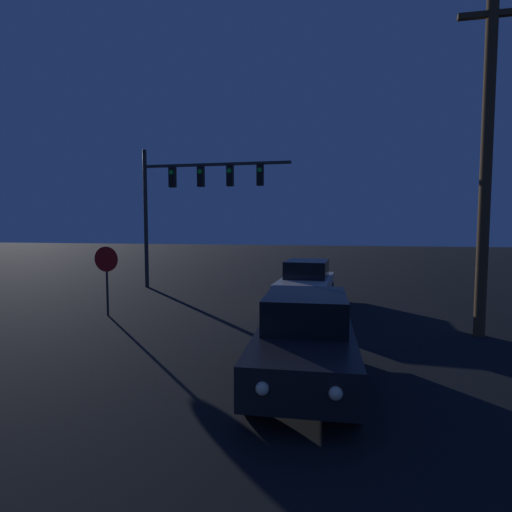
# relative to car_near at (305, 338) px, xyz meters

# --- Properties ---
(car_near) EXTENTS (1.86, 4.37, 1.60)m
(car_near) POSITION_rel_car_near_xyz_m (0.00, 0.00, 0.00)
(car_near) COLOR black
(car_near) RESTS_ON ground_plane
(car_far) EXTENTS (1.94, 4.40, 1.60)m
(car_far) POSITION_rel_car_near_xyz_m (-0.48, 7.14, 0.00)
(car_far) COLOR beige
(car_far) RESTS_ON ground_plane
(traffic_signal_mast) EXTENTS (6.79, 0.30, 6.30)m
(traffic_signal_mast) POSITION_rel_car_near_xyz_m (-5.87, 9.95, 3.66)
(traffic_signal_mast) COLOR #2D2D2D
(traffic_signal_mast) RESTS_ON ground_plane
(stop_sign) EXTENTS (0.79, 0.07, 2.20)m
(stop_sign) POSITION_rel_car_near_xyz_m (-6.53, 4.18, 0.74)
(stop_sign) COLOR #2D2D2D
(stop_sign) RESTS_ON ground_plane
(utility_pole) EXTENTS (1.58, 0.28, 8.91)m
(utility_pole) POSITION_rel_car_near_xyz_m (4.21, 3.94, 3.80)
(utility_pole) COLOR #4C3823
(utility_pole) RESTS_ON ground_plane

